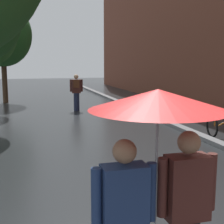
{
  "coord_description": "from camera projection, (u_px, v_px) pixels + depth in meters",
  "views": [
    {
      "loc": [
        -1.84,
        -2.57,
        2.27
      ],
      "look_at": [
        -0.29,
        2.91,
        1.35
      ],
      "focal_mm": 50.95,
      "sensor_mm": 36.0,
      "label": 1
    }
  ],
  "objects": [
    {
      "name": "pedestrian_walking_midground",
      "position": [
        76.0,
        92.0,
        14.48
      ],
      "size": [
        0.59,
        0.36,
        1.67
      ],
      "color": "#1E233D",
      "rests_on": "ground"
    },
    {
      "name": "couple_under_umbrella",
      "position": [
        157.0,
        160.0,
        2.8
      ],
      "size": [
        1.21,
        1.21,
        2.03
      ],
      "color": "black",
      "rests_on": "ground"
    },
    {
      "name": "kerb_strip",
      "position": [
        145.0,
        113.0,
        13.65
      ],
      "size": [
        0.3,
        36.0,
        0.12
      ],
      "primitive_type": "cube",
      "color": "slate",
      "rests_on": "ground"
    },
    {
      "name": "street_tree_4",
      "position": [
        2.0,
        35.0,
        16.86
      ],
      "size": [
        3.1,
        3.1,
        5.36
      ],
      "color": "#473323",
      "rests_on": "ground"
    }
  ]
}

